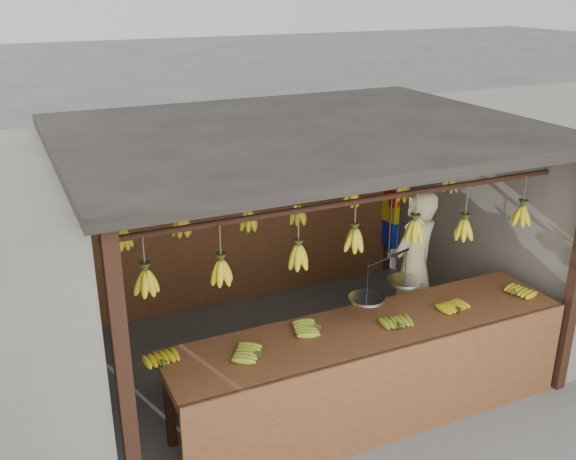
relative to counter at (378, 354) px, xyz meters
name	(u,v)px	position (x,y,z in m)	size (l,w,h in m)	color
ground	(300,357)	(-0.12, 1.23, -0.71)	(80.00, 80.00, 0.00)	#5B5B57
stall	(287,164)	(-0.12, 1.56, 1.26)	(4.30, 3.30, 2.40)	black
neighbor_right	(573,204)	(3.48, 1.23, 0.44)	(3.00, 3.00, 2.30)	slate
counter	(378,354)	(0.00, 0.00, 0.00)	(3.61, 0.81, 0.96)	brown
hanging_bananas	(301,208)	(-0.12, 1.23, 0.92)	(3.62, 2.24, 0.40)	gold
balance_scale	(386,285)	(0.21, 0.23, 0.49)	(0.77, 0.44, 0.86)	black
vendor	(413,268)	(1.09, 1.05, 0.14)	(0.62, 0.41, 1.70)	beige
bag_bundles	(391,201)	(1.82, 2.58, 0.30)	(0.08, 0.26, 1.21)	#199926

